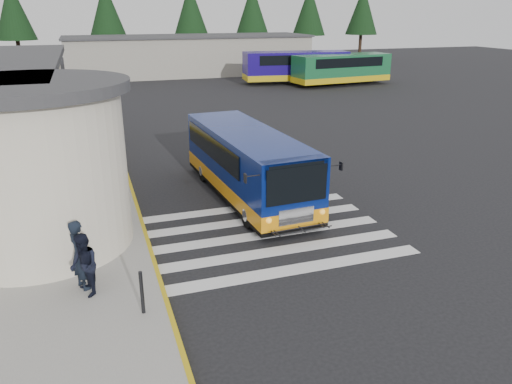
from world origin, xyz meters
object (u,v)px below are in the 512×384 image
object	(u,v)px
pedestrian_b	(84,265)
far_bus_b	(342,68)
far_bus_a	(296,66)
pedestrian_a	(80,255)
bollard	(142,292)
transit_bus	(248,166)

from	to	relation	value
pedestrian_b	far_bus_b	bearing A→B (deg)	126.86
pedestrian_b	far_bus_a	bearing A→B (deg)	133.28
pedestrian_b	pedestrian_a	bearing A→B (deg)	176.01
bollard	far_bus_a	bearing A→B (deg)	62.03
pedestrian_a	bollard	distance (m)	2.12
pedestrian_b	far_bus_a	xyz separation A→B (m)	(20.14, 34.40, 0.74)
far_bus_b	bollard	bearing A→B (deg)	139.18
bollard	far_bus_b	size ratio (longest dim) A/B	0.11
pedestrian_b	bollard	distance (m)	1.76
pedestrian_b	far_bus_a	distance (m)	39.87
pedestrian_a	pedestrian_b	size ratio (longest dim) A/B	1.14
far_bus_a	far_bus_b	xyz separation A→B (m)	(3.60, -2.62, -0.09)
pedestrian_b	far_bus_b	distance (m)	39.67
far_bus_b	pedestrian_a	bearing A→B (deg)	136.28
transit_bus	pedestrian_b	xyz separation A→B (m)	(-5.97, -5.67, -0.26)
pedestrian_b	far_bus_b	world-z (taller)	far_bus_b
pedestrian_b	far_bus_b	size ratio (longest dim) A/B	0.16
pedestrian_a	far_bus_b	bearing A→B (deg)	-62.56
bollard	transit_bus	bearing A→B (deg)	55.49
far_bus_b	far_bus_a	bearing A→B (deg)	47.42
pedestrian_a	far_bus_b	size ratio (longest dim) A/B	0.19
pedestrian_a	bollard	xyz separation A→B (m)	(1.30, -1.64, -0.38)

